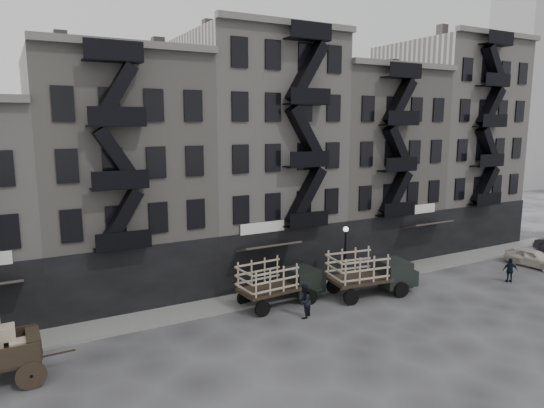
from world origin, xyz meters
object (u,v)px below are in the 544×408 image
car_east (533,258)px  policeman (510,270)px  stake_truck_west (280,279)px  stake_truck_east (371,270)px  pedestrian_mid (304,301)px

car_east → policeman: (-4.94, -1.51, 0.17)m
policeman → stake_truck_west: bearing=17.8°
stake_truck_west → stake_truck_east: 6.07m
pedestrian_mid → policeman: (15.96, -1.67, -0.14)m
car_east → stake_truck_east: bearing=168.2°
stake_truck_east → car_east: 15.23m
stake_truck_west → stake_truck_east: size_ratio=0.93×
stake_truck_east → car_east: bearing=3.0°
stake_truck_west → car_east: bearing=-11.2°
policeman → pedestrian_mid: bearing=26.3°
car_east → pedestrian_mid: pedestrian_mid is taller
pedestrian_mid → policeman: size_ratio=1.16×
car_east → policeman: bearing=-170.1°
car_east → pedestrian_mid: bearing=172.4°
stake_truck_east → policeman: (10.21, -2.75, -0.82)m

